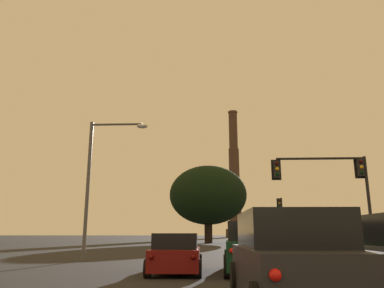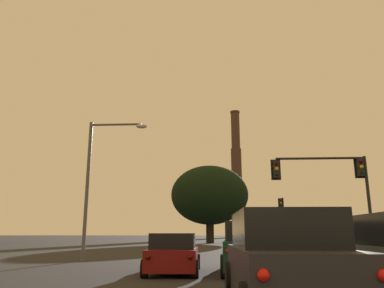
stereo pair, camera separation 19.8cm
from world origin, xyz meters
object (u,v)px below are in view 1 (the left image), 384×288
object	(u,v)px
suv_center_lane_front	(252,248)
traffic_light_overhead_right	(335,180)
traffic_light_far_right	(281,214)
suv_center_lane_second	(292,261)
hatchback_left_lane_front	(176,255)
street_lamp	(99,172)
smokestack	(235,186)

from	to	relation	value
suv_center_lane_front	traffic_light_overhead_right	world-z (taller)	traffic_light_overhead_right
suv_center_lane_front	traffic_light_far_right	bearing A→B (deg)	80.17
suv_center_lane_second	hatchback_left_lane_front	xyz separation A→B (m)	(-2.84, 6.74, -0.23)
street_lamp	smokestack	world-z (taller)	smokestack
smokestack	hatchback_left_lane_front	bearing A→B (deg)	-94.82
hatchback_left_lane_front	traffic_light_far_right	world-z (taller)	traffic_light_far_right
traffic_light_overhead_right	street_lamp	world-z (taller)	street_lamp
traffic_light_overhead_right	traffic_light_far_right	bearing A→B (deg)	86.49
suv_center_lane_second	suv_center_lane_front	world-z (taller)	same
suv_center_lane_front	street_lamp	size ratio (longest dim) A/B	0.65
traffic_light_far_right	street_lamp	xyz separation A→B (m)	(-15.21, -27.87, 0.96)
suv_center_lane_second	street_lamp	distance (m)	15.46
suv_center_lane_second	suv_center_lane_front	xyz separation A→B (m)	(-0.00, 7.03, 0.00)
suv_center_lane_second	hatchback_left_lane_front	distance (m)	7.31
traffic_light_overhead_right	street_lamp	distance (m)	13.75
suv_center_lane_second	suv_center_lane_front	bearing A→B (deg)	88.90
hatchback_left_lane_front	suv_center_lane_second	bearing A→B (deg)	-68.19
suv_center_lane_second	traffic_light_overhead_right	bearing A→B (deg)	67.13
traffic_light_overhead_right	smokestack	world-z (taller)	smokestack
suv_center_lane_second	traffic_light_overhead_right	xyz separation A→B (m)	(5.85, 14.67, 3.64)
suv_center_lane_front	traffic_light_far_right	size ratio (longest dim) A/B	0.85
hatchback_left_lane_front	smokestack	world-z (taller)	smokestack
traffic_light_far_right	smokestack	xyz separation A→B (m)	(1.30, 103.43, 16.48)
traffic_light_overhead_right	smokestack	distance (m)	130.41
traffic_light_far_right	suv_center_lane_front	bearing A→B (deg)	-102.49
traffic_light_overhead_right	traffic_light_far_right	distance (m)	26.04
suv_center_lane_front	street_lamp	bearing A→B (deg)	146.12
suv_center_lane_front	street_lamp	world-z (taller)	street_lamp
street_lamp	traffic_light_far_right	bearing A→B (deg)	61.38
traffic_light_overhead_right	suv_center_lane_front	bearing A→B (deg)	-127.46
traffic_light_far_right	street_lamp	bearing A→B (deg)	-118.62
street_lamp	suv_center_lane_second	bearing A→B (deg)	-58.72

